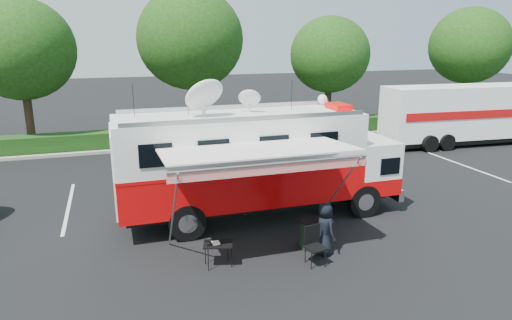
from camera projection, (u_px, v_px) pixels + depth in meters
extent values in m
plane|color=black|center=(260.00, 216.00, 16.05)|extent=(120.00, 120.00, 0.00)
cube|color=#9E998E|center=(266.00, 140.00, 27.32)|extent=(60.00, 0.35, 0.15)
cube|color=black|center=(261.00, 130.00, 28.03)|extent=(60.00, 1.20, 1.00)
cylinder|color=black|center=(28.00, 111.00, 24.77)|extent=(0.44, 0.44, 4.40)
ellipsoid|color=#14380F|center=(20.00, 49.00, 23.91)|extent=(5.63, 5.63, 5.35)
cylinder|color=black|center=(193.00, 100.00, 27.36)|extent=(0.44, 0.44, 4.80)
ellipsoid|color=#14380F|center=(190.00, 39.00, 26.43)|extent=(6.14, 6.14, 5.84)
cylinder|color=black|center=(328.00, 100.00, 30.12)|extent=(0.44, 0.44, 4.00)
ellipsoid|color=#14380F|center=(330.00, 55.00, 29.34)|extent=(5.12, 5.12, 4.86)
cylinder|color=black|center=(464.00, 91.00, 33.31)|extent=(0.44, 0.44, 4.40)
ellipsoid|color=#14380F|center=(470.00, 46.00, 32.46)|extent=(5.63, 5.63, 5.35)
cube|color=silver|center=(69.00, 207.00, 16.89)|extent=(0.12, 5.50, 0.01)
cube|color=silver|center=(226.00, 190.00, 18.66)|extent=(0.12, 5.50, 0.01)
cube|color=silver|center=(356.00, 177.00, 20.42)|extent=(0.12, 5.50, 0.01)
cube|color=silver|center=(465.00, 166.00, 22.19)|extent=(0.12, 5.50, 0.01)
cube|color=black|center=(260.00, 200.00, 15.90)|extent=(9.12, 1.48, 0.32)
cylinder|color=black|center=(364.00, 201.00, 15.82)|extent=(1.17, 0.34, 1.17)
cylinder|color=black|center=(333.00, 181.00, 17.97)|extent=(1.17, 0.34, 1.17)
cylinder|color=black|center=(187.00, 222.00, 14.01)|extent=(1.17, 0.34, 1.17)
cylinder|color=black|center=(176.00, 197.00, 16.16)|extent=(1.17, 0.34, 1.17)
cube|color=silver|center=(381.00, 185.00, 17.30)|extent=(0.21, 2.65, 0.42)
cube|color=white|center=(364.00, 161.00, 16.80)|extent=(1.48, 2.65, 1.80)
cube|color=#C60708|center=(363.00, 178.00, 16.97)|extent=(1.51, 2.67, 0.58)
cube|color=black|center=(381.00, 152.00, 16.92)|extent=(0.13, 2.35, 0.74)
cube|color=#C60708|center=(240.00, 180.00, 15.47)|extent=(8.06, 2.65, 1.27)
cube|color=#C60708|center=(240.00, 162.00, 15.30)|extent=(8.08, 2.67, 0.11)
cube|color=white|center=(239.00, 139.00, 15.09)|extent=(8.06, 2.65, 1.48)
cube|color=silver|center=(239.00, 116.00, 14.89)|extent=(8.06, 2.65, 0.08)
cube|color=#CC0505|center=(338.00, 106.00, 15.91)|extent=(0.58, 1.01, 0.17)
sphere|color=white|center=(322.00, 99.00, 16.83)|extent=(0.36, 0.36, 0.36)
ellipsoid|color=silver|center=(204.00, 94.00, 14.20)|extent=(1.27, 1.27, 0.38)
ellipsoid|color=silver|center=(250.00, 98.00, 15.06)|extent=(0.74, 0.74, 0.21)
cylinder|color=black|center=(133.00, 102.00, 14.17)|extent=(0.02, 0.02, 1.06)
cylinder|color=black|center=(188.00, 99.00, 14.67)|extent=(0.02, 0.02, 1.06)
cylinder|color=black|center=(292.00, 95.00, 15.73)|extent=(0.02, 0.02, 1.06)
cube|color=silver|center=(257.00, 150.00, 12.57)|extent=(5.30, 2.54, 0.22)
cube|color=red|center=(273.00, 168.00, 11.47)|extent=(5.30, 0.04, 0.30)
cylinder|color=#B2B2B7|center=(273.00, 164.00, 11.42)|extent=(5.30, 0.07, 0.07)
cylinder|color=#B2B2B7|center=(173.00, 214.00, 12.21)|extent=(0.05, 2.73, 3.06)
cylinder|color=#B2B2B7|center=(334.00, 195.00, 13.62)|extent=(0.05, 2.73, 3.06)
imported|color=black|center=(323.00, 254.00, 13.22)|extent=(0.67, 0.86, 1.57)
cube|color=black|center=(218.00, 244.00, 12.39)|extent=(0.90, 0.74, 0.04)
cylinder|color=black|center=(208.00, 260.00, 12.19)|extent=(0.02, 0.02, 0.64)
cylinder|color=black|center=(205.00, 253.00, 12.56)|extent=(0.02, 0.02, 0.64)
cylinder|color=black|center=(232.00, 256.00, 12.38)|extent=(0.02, 0.02, 0.64)
cylinder|color=black|center=(228.00, 250.00, 12.75)|extent=(0.02, 0.02, 0.64)
cube|color=silver|center=(216.00, 243.00, 12.41)|extent=(0.20, 0.28, 0.01)
cube|color=black|center=(315.00, 248.00, 12.46)|extent=(0.60, 0.60, 0.05)
cube|color=black|center=(312.00, 234.00, 12.62)|extent=(0.51, 0.15, 0.57)
cylinder|color=black|center=(311.00, 261.00, 12.28)|extent=(0.02, 0.02, 0.51)
cylinder|color=black|center=(305.00, 254.00, 12.66)|extent=(0.02, 0.02, 0.51)
cylinder|color=black|center=(325.00, 259.00, 12.40)|extent=(0.02, 0.02, 0.51)
cylinder|color=black|center=(319.00, 252.00, 12.78)|extent=(0.02, 0.02, 0.51)
cylinder|color=black|center=(308.00, 235.00, 13.51)|extent=(0.55, 0.55, 0.84)
cylinder|color=black|center=(309.00, 221.00, 13.39)|extent=(0.59, 0.59, 0.04)
cube|color=white|center=(475.00, 111.00, 26.36)|extent=(11.15, 3.00, 2.94)
cube|color=#B20C0C|center=(490.00, 114.00, 25.29)|extent=(10.46, 0.71, 0.46)
cube|color=black|center=(471.00, 138.00, 26.79)|extent=(10.22, 2.66, 0.28)
cylinder|color=black|center=(430.00, 144.00, 24.74)|extent=(0.92, 0.28, 0.92)
cylinder|color=black|center=(408.00, 136.00, 26.60)|extent=(0.92, 0.28, 0.92)
cylinder|color=black|center=(447.00, 142.00, 25.06)|extent=(0.92, 0.28, 0.92)
cylinder|color=black|center=(423.00, 135.00, 26.92)|extent=(0.92, 0.28, 0.92)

